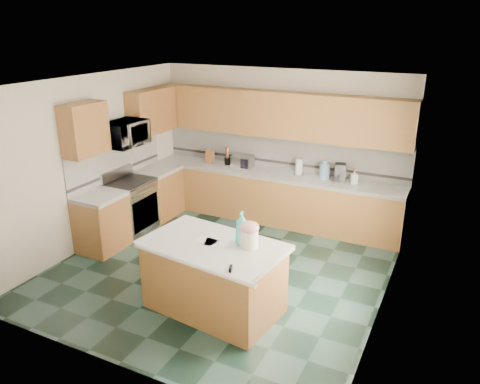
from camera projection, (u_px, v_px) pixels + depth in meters
The scene contains 52 objects.
floor at pixel (221, 269), 6.92m from camera, with size 4.60×4.60×0.00m, color black.
ceiling at pixel (218, 83), 5.99m from camera, with size 4.60×4.60×0.00m, color white.
wall_back at pixel (281, 145), 8.41m from camera, with size 4.60×0.04×2.70m, color white.
wall_front at pixel (104, 253), 4.50m from camera, with size 4.60×0.04×2.70m, color white.
wall_left at pixel (91, 162), 7.42m from camera, with size 0.04×4.60×2.70m, color white.
wall_right at pixel (392, 211), 5.50m from camera, with size 0.04×4.60×2.70m, color white.
back_base_cab at pixel (273, 198), 8.46m from camera, with size 4.60×0.60×0.86m, color #533217.
back_countertop at pixel (273, 174), 8.30m from camera, with size 4.60×0.64×0.06m, color white.
back_upper_cab at pixel (278, 114), 8.06m from camera, with size 4.60×0.33×0.78m, color #533217.
back_backsplash at pixel (280, 152), 8.43m from camera, with size 4.60×0.02×0.63m, color silver.
back_accent_band at pixel (279, 162), 8.49m from camera, with size 4.60×0.01×0.05m, color black.
left_base_cab_rear at pixel (159, 194), 8.69m from camera, with size 0.60×0.82×0.86m, color #533217.
left_counter_rear at pixel (157, 170), 8.53m from camera, with size 0.64×0.82×0.06m, color white.
left_base_cab_front at pixel (102, 224), 7.40m from camera, with size 0.60×0.72×0.86m, color #533217.
left_counter_front at pixel (99, 197), 7.24m from camera, with size 0.64×0.72×0.06m, color white.
left_backsplash at pixel (116, 160), 7.91m from camera, with size 0.02×2.30×0.63m, color silver.
left_accent_band at pixel (117, 171), 7.97m from camera, with size 0.01×2.30×0.05m, color black.
left_upper_cab_rear at pixel (152, 111), 8.34m from camera, with size 0.33×1.09×0.78m, color #533217.
left_upper_cab_front at pixel (84, 129), 6.94m from camera, with size 0.33×0.72×0.78m, color #533217.
range_body at pixel (132, 208), 8.02m from camera, with size 0.60×0.76×0.88m, color #B7B7BC.
range_oven_door at pixel (145, 213), 7.91m from camera, with size 0.02×0.68×0.55m, color black.
range_cooktop at pixel (129, 182), 7.86m from camera, with size 0.62×0.78×0.04m, color black.
range_handle at pixel (145, 192), 7.77m from camera, with size 0.02×0.02×0.66m, color #B7B7BC.
range_backguard at pixel (117, 173), 7.93m from camera, with size 0.06×0.76×0.18m, color #B7B7BC.
microwave at pixel (125, 134), 7.58m from camera, with size 0.73×0.50×0.41m, color #B7B7BC.
island_base at pixel (214, 279), 5.81m from camera, with size 1.61×0.92×0.86m, color #533217.
island_top at pixel (213, 246), 5.66m from camera, with size 1.71×1.02×0.06m, color white.
island_bullnose at pixel (191, 264), 5.23m from camera, with size 0.06×0.06×1.71m, color white.
treat_jar at pixel (249, 239), 5.52m from camera, with size 0.21×0.21×0.22m, color white.
treat_jar_lid at pixel (249, 227), 5.47m from camera, with size 0.23×0.23×0.14m, color #D0868D.
treat_jar_knob at pixel (249, 224), 5.46m from camera, with size 0.03×0.03×0.08m, color tan.
treat_jar_knob_end_l at pixel (247, 223), 5.47m from camera, with size 0.04×0.04×0.04m, color tan.
treat_jar_knob_end_r at pixel (252, 224), 5.44m from camera, with size 0.04×0.04×0.04m, color tan.
soap_bottle_island at pixel (242, 228), 5.57m from camera, with size 0.16×0.16×0.42m, color #2DB4B9.
paper_sheet_a at pixel (217, 242), 5.68m from camera, with size 0.30×0.22×0.00m, color white.
paper_sheet_b at pixel (206, 241), 5.71m from camera, with size 0.25×0.19×0.00m, color white.
clamp_body at pixel (231, 270), 5.03m from camera, with size 0.03×0.10×0.09m, color black.
clamp_handle at pixel (228, 274), 4.99m from camera, with size 0.02×0.02×0.07m, color black.
knife_block at pixel (210, 156), 8.84m from camera, with size 0.14×0.11×0.25m, color #472814.
utensil_crock at pixel (227, 161), 8.73m from camera, with size 0.11×0.11×0.14m, color black.
utensil_bundle at pixel (227, 152), 8.67m from camera, with size 0.07×0.07×0.20m, color #472814.
toaster_oven at pixel (242, 162), 8.56m from camera, with size 0.38×0.26×0.22m, color #B7B7BC.
toaster_oven_door at pixel (240, 163), 8.46m from camera, with size 0.34×0.01×0.18m, color black.
paper_towel at pixel (299, 167), 8.14m from camera, with size 0.13×0.13×0.29m, color white.
paper_towel_base at pixel (299, 174), 8.19m from camera, with size 0.19×0.19×0.01m, color #B7B7BC.
water_jug at pixel (324, 171), 7.92m from camera, with size 0.17×0.17×0.28m, color #648DB2.
water_jug_neck at pixel (325, 162), 7.87m from camera, with size 0.08×0.08×0.04m, color #648DB2.
coffee_maker at pixel (340, 172), 7.83m from camera, with size 0.17×0.19×0.30m, color black.
coffee_carafe at pixel (339, 178), 7.82m from camera, with size 0.12×0.12×0.12m, color black.
soap_bottle_back at pixel (354, 177), 7.71m from camera, with size 0.11×0.11×0.24m, color white.
soap_back_cap at pixel (355, 169), 7.66m from camera, with size 0.02×0.02×0.03m, color red.
window_light_proxy at pixel (388, 204), 5.29m from camera, with size 0.02×1.40×1.10m, color white.
Camera 1 is at (2.95, -5.36, 3.44)m, focal length 35.00 mm.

